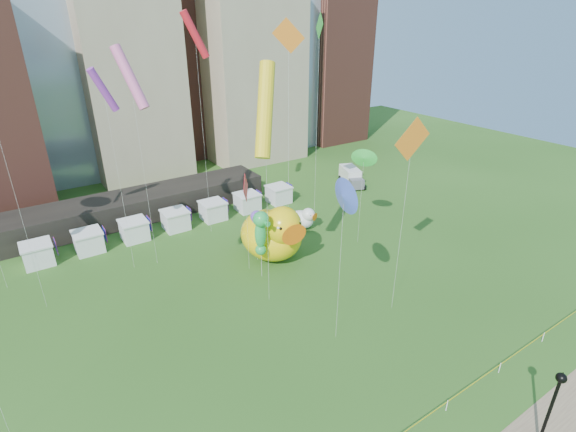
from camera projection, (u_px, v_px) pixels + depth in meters
skyline at (107, 33)px, 63.79m from camera, size 101.00×23.00×68.00m
pavilion at (120, 209)px, 54.62m from camera, size 38.00×6.00×3.20m
vendor_tents at (176, 220)px, 52.85m from camera, size 33.24×2.80×2.40m
big_duck at (273, 233)px, 45.57m from camera, size 6.42×8.61×6.62m
small_duck at (303, 219)px, 52.88m from camera, size 3.72×4.05×2.82m
seahorse_green at (261, 230)px, 41.32m from camera, size 1.61×2.00×7.17m
seahorse_purple at (257, 225)px, 44.74m from camera, size 1.43×1.73×5.79m
lamppost at (553, 401)px, 25.07m from camera, size 0.60×0.60×5.76m
box_truck at (351, 176)px, 66.84m from camera, size 4.14×6.27×2.51m
kite_0 at (246, 189)px, 41.08m from camera, size 1.82×2.47×10.49m
kite_3 at (319, 33)px, 44.29m from camera, size 0.99×2.41×24.17m
kite_4 at (265, 110)px, 32.71m from camera, size 3.65×3.92×20.86m
kite_6 at (412, 142)px, 32.41m from camera, size 3.32×0.40×17.11m
kite_8 at (195, 35)px, 43.28m from camera, size 2.82×1.15×24.44m
kite_9 at (130, 78)px, 37.90m from camera, size 2.53×3.25×21.66m
kite_11 at (364, 158)px, 46.02m from camera, size 1.24×1.73×11.02m
kite_13 at (344, 196)px, 30.16m from camera, size 0.92×2.42×13.62m
kite_14 at (289, 41)px, 39.60m from camera, size 2.85×1.25×23.72m
kite_15 at (103, 90)px, 37.55m from camera, size 2.41×1.15×19.94m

